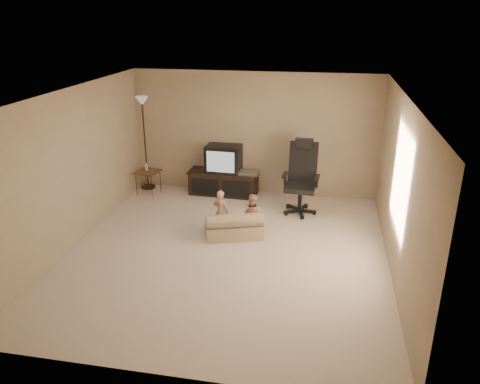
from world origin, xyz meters
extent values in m
plane|color=beige|center=(0.00, 0.00, 0.00)|extent=(5.50, 5.50, 0.00)
plane|color=white|center=(0.00, 0.00, 2.50)|extent=(5.50, 5.50, 0.00)
plane|color=tan|center=(0.00, 2.75, 1.25)|extent=(5.00, 0.00, 5.00)
plane|color=tan|center=(0.00, -2.75, 1.25)|extent=(5.00, 0.00, 5.00)
plane|color=tan|center=(-2.50, 0.00, 1.25)|extent=(0.00, 5.50, 5.50)
plane|color=tan|center=(2.50, 0.00, 1.25)|extent=(0.00, 5.50, 5.50)
cube|color=black|center=(-0.60, 2.49, 0.22)|extent=(1.41, 0.54, 0.45)
cube|color=black|center=(-0.60, 2.49, 0.48)|extent=(1.45, 0.58, 0.04)
cube|color=black|center=(-0.94, 2.25, 0.23)|extent=(0.58, 0.04, 0.34)
cube|color=black|center=(-0.28, 2.23, 0.23)|extent=(0.58, 0.04, 0.34)
cube|color=black|center=(-0.60, 2.51, 0.77)|extent=(0.71, 0.52, 0.55)
cube|color=silver|center=(-0.61, 2.26, 0.77)|extent=(0.57, 0.03, 0.43)
cube|color=#B4B4B6|center=(-0.06, 2.42, 0.53)|extent=(0.41, 0.29, 0.06)
cylinder|color=black|center=(1.03, 1.78, 0.28)|extent=(0.08, 0.08, 0.44)
cube|color=black|center=(1.03, 1.78, 0.53)|extent=(0.59, 0.59, 0.10)
cube|color=black|center=(1.04, 2.04, 0.94)|extent=(0.54, 0.23, 0.78)
cube|color=black|center=(1.04, 2.04, 1.31)|extent=(0.34, 0.13, 0.18)
cube|color=black|center=(0.73, 1.80, 0.74)|extent=(0.10, 0.31, 0.04)
cube|color=black|center=(1.33, 1.76, 0.74)|extent=(0.10, 0.31, 0.04)
cube|color=brown|center=(-2.15, 2.22, 0.49)|extent=(0.52, 0.52, 0.03)
cylinder|color=#2E2114|center=(-2.36, 2.07, 0.24)|extent=(0.01, 0.01, 0.49)
cylinder|color=#2E2114|center=(-2.00, 2.01, 0.24)|extent=(0.01, 0.01, 0.49)
cylinder|color=#2E2114|center=(-2.30, 2.42, 0.24)|extent=(0.01, 0.01, 0.49)
cylinder|color=#2E2114|center=(-1.94, 2.36, 0.24)|extent=(0.01, 0.01, 0.49)
cylinder|color=beige|center=(-2.19, 2.26, 0.56)|extent=(0.06, 0.06, 0.13)
cone|color=beige|center=(-2.19, 2.26, 0.65)|extent=(0.05, 0.05, 0.04)
cylinder|color=#2E2114|center=(-2.30, 2.55, 0.02)|extent=(0.31, 0.31, 0.03)
cylinder|color=#2E2114|center=(-2.30, 2.55, 0.94)|extent=(0.03, 0.03, 1.86)
cone|color=beige|center=(-2.30, 2.55, 1.88)|extent=(0.26, 0.26, 0.18)
cube|color=tan|center=(-0.01, 0.61, 0.13)|extent=(1.08, 0.80, 0.25)
cylinder|color=tan|center=(0.05, 0.45, 0.36)|extent=(0.97, 0.51, 0.23)
imported|color=tan|center=(-0.26, 0.76, 0.38)|extent=(0.32, 0.26, 0.75)
imported|color=tan|center=(0.29, 0.73, 0.37)|extent=(0.40, 0.31, 0.74)
camera|label=1|loc=(1.44, -6.43, 3.60)|focal=35.00mm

